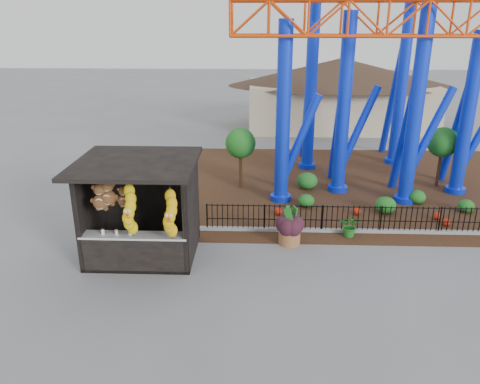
{
  "coord_description": "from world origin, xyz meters",
  "views": [
    {
      "loc": [
        0.51,
        -11.9,
        6.96
      ],
      "look_at": [
        0.01,
        1.5,
        2.0
      ],
      "focal_mm": 35.0,
      "sensor_mm": 36.0,
      "label": 1
    }
  ],
  "objects_px": {
    "potted_plant": "(350,226)",
    "prize_booth": "(139,212)",
    "terracotta_planter": "(289,236)",
    "roller_coaster": "(372,33)"
  },
  "relations": [
    {
      "from": "roller_coaster",
      "to": "terracotta_planter",
      "type": "xyz_separation_m",
      "value": [
        -3.51,
        -6.18,
        -6.16
      ]
    },
    {
      "from": "terracotta_planter",
      "to": "potted_plant",
      "type": "xyz_separation_m",
      "value": [
        2.1,
        0.63,
        0.1
      ]
    },
    {
      "from": "roller_coaster",
      "to": "terracotta_planter",
      "type": "bearing_deg",
      "value": -119.58
    },
    {
      "from": "roller_coaster",
      "to": "terracotta_planter",
      "type": "distance_m",
      "value": 9.4
    },
    {
      "from": "roller_coaster",
      "to": "terracotta_planter",
      "type": "relative_size",
      "value": 15.39
    },
    {
      "from": "prize_booth",
      "to": "roller_coaster",
      "type": "xyz_separation_m",
      "value": [
        8.11,
        7.33,
        4.92
      ]
    },
    {
      "from": "prize_booth",
      "to": "potted_plant",
      "type": "height_order",
      "value": "prize_booth"
    },
    {
      "from": "potted_plant",
      "to": "roller_coaster",
      "type": "bearing_deg",
      "value": 98.0
    },
    {
      "from": "terracotta_planter",
      "to": "potted_plant",
      "type": "distance_m",
      "value": 2.19
    },
    {
      "from": "potted_plant",
      "to": "prize_booth",
      "type": "bearing_deg",
      "value": -142.94
    }
  ]
}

